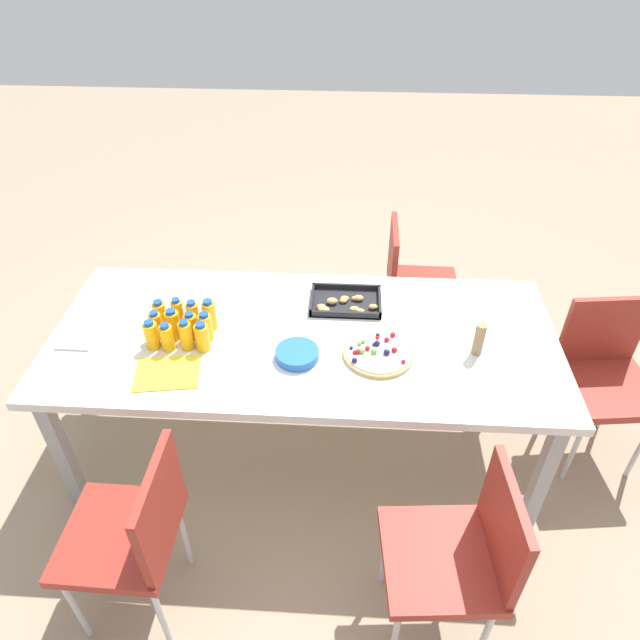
{
  "coord_description": "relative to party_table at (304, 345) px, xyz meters",
  "views": [
    {
      "loc": [
        0.18,
        -1.92,
        2.34
      ],
      "look_at": [
        0.07,
        0.08,
        0.75
      ],
      "focal_mm": 31.95,
      "sensor_mm": 36.0,
      "label": 1
    }
  ],
  "objects": [
    {
      "name": "ground_plane",
      "position": [
        0.0,
        0.0,
        -0.67
      ],
      "size": [
        12.0,
        12.0,
        0.0
      ],
      "primitive_type": "plane",
      "color": "gray"
    },
    {
      "name": "party_table",
      "position": [
        0.0,
        0.0,
        0.0
      ],
      "size": [
        2.23,
        0.96,
        0.73
      ],
      "color": "silver",
      "rests_on": "ground_plane"
    },
    {
      "name": "chair_end",
      "position": [
        1.4,
        0.09,
        -0.17
      ],
      "size": [
        0.44,
        0.44,
        0.83
      ],
      "rotation": [
        0.0,
        0.0,
        3.26
      ],
      "color": "maroon",
      "rests_on": "ground_plane"
    },
    {
      "name": "chair_near_left",
      "position": [
        -0.54,
        -0.84,
        -0.17
      ],
      "size": [
        0.41,
        0.41,
        0.83
      ],
      "rotation": [
        0.0,
        0.0,
        1.55
      ],
      "color": "maroon",
      "rests_on": "ground_plane"
    },
    {
      "name": "chair_near_right",
      "position": [
        0.61,
        -0.86,
        -0.17
      ],
      "size": [
        0.43,
        0.43,
        0.83
      ],
      "rotation": [
        0.0,
        0.0,
        1.65
      ],
      "color": "maroon",
      "rests_on": "ground_plane"
    },
    {
      "name": "chair_far_right",
      "position": [
        0.55,
        0.79,
        -0.17
      ],
      "size": [
        0.41,
        0.41,
        0.83
      ],
      "rotation": [
        0.0,
        0.0,
        -1.58
      ],
      "color": "maroon",
      "rests_on": "ground_plane"
    },
    {
      "name": "juice_bottle_0",
      "position": [
        -0.64,
        -0.12,
        0.12
      ],
      "size": [
        0.06,
        0.06,
        0.14
      ],
      "color": "#FAAC14",
      "rests_on": "party_table"
    },
    {
      "name": "juice_bottle_1",
      "position": [
        -0.57,
        -0.13,
        0.12
      ],
      "size": [
        0.06,
        0.06,
        0.13
      ],
      "color": "#FAAF14",
      "rests_on": "party_table"
    },
    {
      "name": "juice_bottle_2",
      "position": [
        -0.49,
        -0.12,
        0.13
      ],
      "size": [
        0.06,
        0.06,
        0.15
      ],
      "color": "#FAAB14",
      "rests_on": "party_table"
    },
    {
      "name": "juice_bottle_3",
      "position": [
        -0.42,
        -0.12,
        0.12
      ],
      "size": [
        0.06,
        0.06,
        0.14
      ],
      "color": "#F9AE14",
      "rests_on": "party_table"
    },
    {
      "name": "juice_bottle_4",
      "position": [
        -0.64,
        -0.05,
        0.12
      ],
      "size": [
        0.05,
        0.05,
        0.14
      ],
      "color": "#F9AC14",
      "rests_on": "party_table"
    },
    {
      "name": "juice_bottle_5",
      "position": [
        -0.56,
        -0.05,
        0.13
      ],
      "size": [
        0.06,
        0.06,
        0.15
      ],
      "color": "#F9AB14",
      "rests_on": "party_table"
    },
    {
      "name": "juice_bottle_6",
      "position": [
        -0.49,
        -0.04,
        0.12
      ],
      "size": [
        0.06,
        0.06,
        0.13
      ],
      "color": "#F9AC14",
      "rests_on": "party_table"
    },
    {
      "name": "juice_bottle_7",
      "position": [
        -0.42,
        -0.05,
        0.12
      ],
      "size": [
        0.06,
        0.06,
        0.14
      ],
      "color": "#FAAF14",
      "rests_on": "party_table"
    },
    {
      "name": "juice_bottle_8",
      "position": [
        -0.64,
        0.03,
        0.12
      ],
      "size": [
        0.06,
        0.06,
        0.13
      ],
      "color": "#FAAC14",
      "rests_on": "party_table"
    },
    {
      "name": "juice_bottle_9",
      "position": [
        -0.56,
        0.03,
        0.13
      ],
      "size": [
        0.05,
        0.05,
        0.15
      ],
      "color": "#FAAE14",
      "rests_on": "party_table"
    },
    {
      "name": "juice_bottle_10",
      "position": [
        -0.49,
        0.03,
        0.12
      ],
      "size": [
        0.06,
        0.06,
        0.14
      ],
      "color": "#F9AE14",
      "rests_on": "party_table"
    },
    {
      "name": "juice_bottle_11",
      "position": [
        -0.42,
        0.03,
        0.13
      ],
      "size": [
        0.06,
        0.06,
        0.15
      ],
      "color": "#FAAB14",
      "rests_on": "party_table"
    },
    {
      "name": "fruit_pizza",
      "position": [
        0.32,
        -0.11,
        0.07
      ],
      "size": [
        0.3,
        0.3,
        0.05
      ],
      "color": "tan",
      "rests_on": "party_table"
    },
    {
      "name": "snack_tray",
      "position": [
        0.18,
        0.23,
        0.07
      ],
      "size": [
        0.33,
        0.23,
        0.04
      ],
      "color": "black",
      "rests_on": "party_table"
    },
    {
      "name": "plate_stack",
      "position": [
        -0.02,
        -0.15,
        0.08
      ],
      "size": [
        0.18,
        0.18,
        0.04
      ],
      "color": "blue",
      "rests_on": "party_table"
    },
    {
      "name": "napkin_stack",
      "position": [
        -0.98,
        -0.09,
        0.06
      ],
      "size": [
        0.15,
        0.15,
        0.01
      ],
      "primitive_type": "cube",
      "color": "white",
      "rests_on": "party_table"
    },
    {
      "name": "cardboard_tube",
      "position": [
        0.74,
        -0.08,
        0.13
      ],
      "size": [
        0.04,
        0.04,
        0.15
      ],
      "primitive_type": "cylinder",
      "color": "#9E7A56",
      "rests_on": "party_table"
    },
    {
      "name": "paper_folder",
      "position": [
        -0.54,
        -0.28,
        0.06
      ],
      "size": [
        0.29,
        0.24,
        0.01
      ],
      "primitive_type": "cube",
      "rotation": [
        0.0,
        0.0,
        0.15
      ],
      "color": "yellow",
      "rests_on": "party_table"
    }
  ]
}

